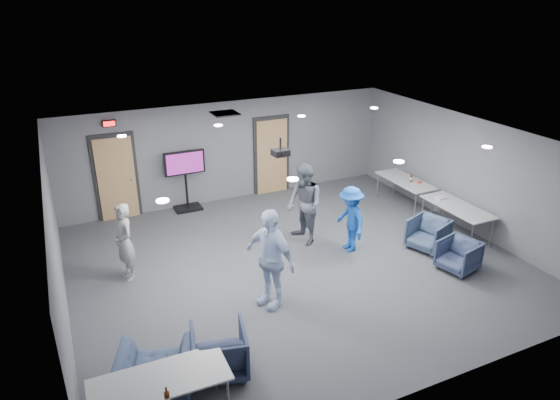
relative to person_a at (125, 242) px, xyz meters
name	(u,v)px	position (x,y,z in m)	size (l,w,h in m)	color
floor	(296,264)	(3.31, -0.93, -0.80)	(9.00, 9.00, 0.00)	#3B3F44
ceiling	(298,141)	(3.31, -0.93, 1.90)	(9.00, 9.00, 0.00)	white
wall_back	(230,151)	(3.31, 3.07, 0.55)	(9.00, 0.02, 2.70)	slate
wall_front	(431,313)	(3.31, -4.93, 0.55)	(9.00, 0.02, 2.70)	slate
wall_left	(56,251)	(-1.19, -0.93, 0.55)	(0.02, 8.00, 2.70)	slate
wall_right	(467,173)	(7.81, -0.93, 0.55)	(0.02, 8.00, 2.70)	slate
door_left	(116,178)	(0.31, 3.02, 0.27)	(1.06, 0.17, 2.24)	black
door_right	(272,156)	(4.51, 3.02, 0.27)	(1.06, 0.17, 2.24)	black
exit_sign	(109,123)	(0.31, 3.00, 1.65)	(0.32, 0.08, 0.16)	black
hvac_diffuser	(225,113)	(2.81, 1.87, 1.89)	(0.60, 0.60, 0.03)	black
downlights	(298,141)	(3.31, -0.93, 1.89)	(6.18, 3.78, 0.02)	white
person_a	(125,242)	(0.00, 0.00, 0.00)	(0.58, 0.38, 1.60)	#9D9F9C
person_b	(304,204)	(3.91, -0.09, 0.13)	(0.90, 0.70, 1.86)	#565C67
person_c	(270,258)	(2.23, -2.02, 0.15)	(1.12, 0.46, 1.91)	silver
person_d	(350,219)	(4.65, -0.87, -0.05)	(0.97, 0.55, 1.49)	#1A4DAF
chair_right_b	(428,234)	(6.27, -1.55, -0.44)	(0.76, 0.78, 0.71)	#394963
chair_right_c	(458,256)	(6.22, -2.55, -0.47)	(0.70, 0.72, 0.66)	#37415F
chair_front_a	(219,351)	(0.81, -3.33, -0.42)	(0.81, 0.83, 0.76)	#313A55
chair_front_b	(156,372)	(-0.14, -3.33, -0.46)	(1.04, 0.91, 0.67)	#3D4C6A
table_right_a	(405,182)	(7.31, 0.62, -0.11)	(0.74, 1.77, 0.73)	#B1B4B6
table_right_b	(457,208)	(7.31, -1.28, -0.11)	(0.75, 1.79, 0.73)	#B1B4B6
table_front_left	(160,382)	(-0.18, -3.93, -0.11)	(1.80, 0.78, 0.73)	#B1B4B6
bottle_front	(167,398)	(-0.18, -4.41, 0.03)	(0.07, 0.07, 0.27)	#4F220D
bottle_right	(411,178)	(7.34, 0.46, 0.03)	(0.07, 0.07, 0.27)	#4F220D
snack_box	(419,182)	(7.49, 0.31, -0.05)	(0.16, 0.11, 0.04)	#C34B30
wrapper	(441,198)	(7.26, -0.78, -0.04)	(0.24, 0.16, 0.05)	silver
tv_stand	(186,177)	(1.99, 2.82, 0.11)	(1.04, 0.50, 1.60)	black
projector	(281,152)	(3.09, -0.61, 1.61)	(0.33, 0.32, 0.35)	black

